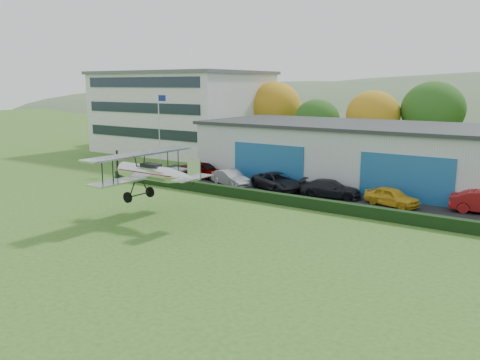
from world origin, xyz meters
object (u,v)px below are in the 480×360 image
Objects in this scene: car_1 at (230,178)px; biplane at (152,171)px; flagpole at (160,124)px; car_2 at (278,182)px; car_3 at (331,189)px; hangar at (426,158)px; office_block at (183,112)px; car_0 at (204,170)px; car_4 at (392,197)px.

biplane reaches higher than car_1.
flagpole is 1.55× the size of car_2.
car_2 is at bearing 79.07° from car_3.
car_2 is 4.80m from car_3.
office_block is at bearing 167.99° from hangar.
car_1 is (4.08, -1.44, -0.08)m from car_0.
hangar is 7.88× the size of car_2.
office_block is at bearing 51.12° from car_3.
car_4 is at bearing -102.08° from car_3.
flagpole is 20.17m from car_3.
hangar is 25.68m from flagpole.
car_3 is (-5.20, -7.76, -1.92)m from hangar.
biplane reaches higher than car_4.
car_3 reaches higher than car_4.
office_block reaches higher than flagpole.
car_1 is 9.10m from car_3.
flagpole is (-24.88, -5.98, 2.13)m from hangar.
office_block is at bearing 44.00° from car_0.
office_block is 34.21m from biplane.
flagpole reaches higher than car_0.
hangar is 16.74m from car_1.
flagpole is at bearing 100.94° from car_4.
flagpole is at bearing 132.96° from biplane.
car_3 is at bearing 61.47° from biplane.
flagpole reaches higher than biplane.
car_3 is 4.82m from car_4.
car_2 reaches higher than car_3.
car_2 is at bearing -96.45° from car_0.
car_1 reaches higher than car_4.
hangar reaches higher than car_2.
flagpole is (8.12, -13.00, -0.43)m from office_block.
hangar is at bearing 59.86° from biplane.
biplane is (20.73, -27.14, -2.00)m from office_block.
office_block is 4.53× the size of car_0.
biplane is (-11.89, -12.26, 2.48)m from car_4.
biplane is at bearing -121.37° from hangar.
car_4 is at bearing -65.42° from car_1.
office_block is 36.13m from car_4.
office_block is at bearing 72.01° from car_1.
car_0 is at bearing 116.27° from biplane.
car_4 is (9.62, -0.10, -0.03)m from car_2.
biplane is at bearing -52.63° from office_block.
car_2 is (4.27, 0.79, 0.02)m from car_1.
flagpole is at bearing -58.03° from office_block.
car_1 is at bearing 101.02° from biplane.
car_2 reaches higher than car_4.
car_0 is at bearing -9.85° from flagpole.
biplane is (-12.27, -20.12, 0.55)m from hangar.
car_3 is (4.80, -0.00, -0.03)m from car_2.
car_3 is at bearing -63.28° from car_1.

